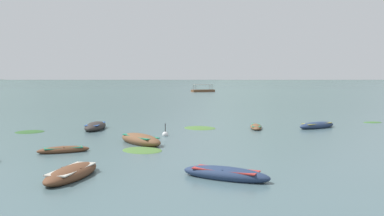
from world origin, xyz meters
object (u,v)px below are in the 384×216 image
Objects in this scene: rowboat_5 at (256,127)px; rowboat_7 at (141,140)px; rowboat_1 at (317,126)px; rowboat_4 at (64,150)px; rowboat_3 at (226,174)px; rowboat_6 at (96,126)px; mooring_buoy at (166,135)px; rowboat_0 at (72,173)px; ferry_1 at (203,90)px.

rowboat_7 reaches higher than rowboat_5.
rowboat_1 reaches higher than rowboat_4.
rowboat_6 is at bearing 118.93° from rowboat_3.
rowboat_7 is 4.01× the size of mooring_buoy.
rowboat_0 is at bearing -100.98° from rowboat_7.
rowboat_6 reaches higher than rowboat_1.
ferry_1 is at bearing 86.89° from mooring_buoy.
rowboat_4 is at bearing -128.41° from mooring_buoy.
rowboat_7 is at bearing -110.65° from mooring_buoy.
rowboat_7 is at bearing 38.24° from rowboat_4.
ferry_1 reaches higher than rowboat_1.
rowboat_3 is 18.67m from rowboat_5.
rowboat_6 is (-2.98, 17.51, 0.04)m from rowboat_0.
rowboat_3 is 114.19m from ferry_1.
rowboat_5 is 13.89m from rowboat_6.
rowboat_1 is 0.94× the size of rowboat_6.
mooring_buoy is at bearing 76.21° from rowboat_0.
rowboat_1 is 1.19× the size of rowboat_5.
ferry_1 reaches higher than rowboat_5.
rowboat_6 is at bearing 93.45° from rowboat_4.
rowboat_6 is at bearing 121.60° from rowboat_7.
ferry_1 is at bearing 84.13° from rowboat_4.
mooring_buoy is (5.59, 7.05, -0.04)m from rowboat_4.
mooring_buoy is at bearing -33.29° from rowboat_6.
rowboat_7 reaches higher than rowboat_4.
rowboat_1 reaches higher than rowboat_0.
rowboat_1 is 22.26m from rowboat_4.
rowboat_6 is (-19.33, -0.99, 0.03)m from rowboat_1.
rowboat_7 is at bearing -93.78° from ferry_1.
rowboat_1 is 3.87× the size of mooring_buoy.
rowboat_7 is at bearing -137.00° from rowboat_5.
rowboat_3 is 0.95× the size of rowboat_7.
rowboat_4 is 108.24m from ferry_1.
rowboat_1 is 5.46m from rowboat_5.
rowboat_4 is at bearing 144.44° from rowboat_3.
rowboat_3 is (6.79, -0.16, 0.00)m from rowboat_0.
rowboat_1 reaches higher than rowboat_3.
rowboat_7 is 0.57× the size of ferry_1.
ferry_1 is at bearing 85.61° from rowboat_0.
rowboat_6 reaches higher than rowboat_4.
rowboat_0 is at bearing -80.35° from rowboat_6.
rowboat_1 is 95.81m from ferry_1.
rowboat_0 is 1.03× the size of rowboat_3.
rowboat_7 is at bearing -58.40° from rowboat_6.
rowboat_5 is (-5.45, -0.45, -0.07)m from rowboat_1.
rowboat_4 is at bearing -146.91° from rowboat_1.
rowboat_6 is (-9.77, 17.67, 0.04)m from rowboat_3.
rowboat_1 is at bearing 31.49° from rowboat_7.
rowboat_0 is at bearing 178.64° from rowboat_3.
rowboat_5 is (10.90, 18.05, -0.06)m from rowboat_0.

